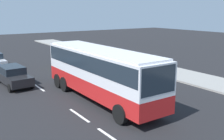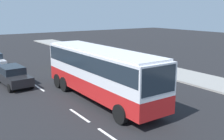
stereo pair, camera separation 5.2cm
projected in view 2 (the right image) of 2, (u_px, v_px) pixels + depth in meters
ground_plane at (115, 107)px, 16.71m from camera, size 120.00×120.00×0.00m
sidewalk_curb at (211, 82)px, 22.21m from camera, size 80.00×4.00×0.15m
lane_centreline at (75, 113)px, 15.75m from camera, size 36.45×0.16×0.01m
coach_bus at (100, 69)px, 17.61m from camera, size 11.20×2.74×3.53m
car_yellow_taxi at (71, 60)px, 28.55m from camera, size 4.20×2.20×1.51m
car_black_sedan at (13, 76)px, 21.40m from camera, size 4.82×2.10×1.57m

